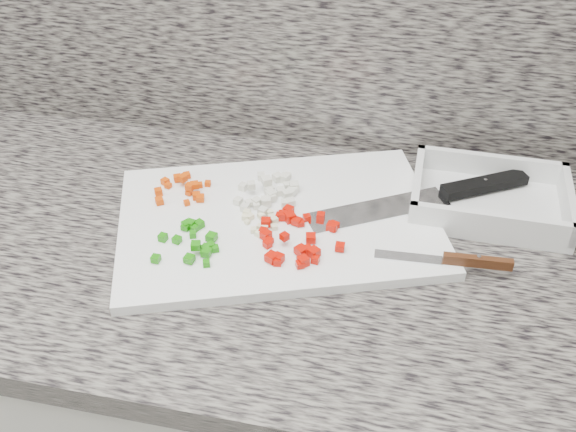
# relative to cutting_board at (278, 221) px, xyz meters

# --- Properties ---
(cabinet) EXTENTS (3.92, 0.62, 0.86)m
(cabinet) POSITION_rel_cutting_board_xyz_m (-0.10, -0.04, -0.48)
(cabinet) COLOR silver
(cabinet) RESTS_ON ground
(countertop) EXTENTS (3.96, 0.64, 0.04)m
(countertop) POSITION_rel_cutting_board_xyz_m (-0.10, -0.04, -0.03)
(countertop) COLOR slate
(countertop) RESTS_ON cabinet
(cutting_board) EXTENTS (0.58, 0.48, 0.02)m
(cutting_board) POSITION_rel_cutting_board_xyz_m (0.00, 0.00, 0.00)
(cutting_board) COLOR white
(cutting_board) RESTS_ON countertop
(carrot_pile) EXTENTS (0.09, 0.10, 0.02)m
(carrot_pile) POSITION_rel_cutting_board_xyz_m (-0.17, 0.03, 0.02)
(carrot_pile) COLOR #D24004
(carrot_pile) RESTS_ON cutting_board
(onion_pile) EXTENTS (0.10, 0.12, 0.02)m
(onion_pile) POSITION_rel_cutting_board_xyz_m (-0.02, 0.05, 0.02)
(onion_pile) COLOR silver
(onion_pile) RESTS_ON cutting_board
(green_pepper_pile) EXTENTS (0.10, 0.10, 0.02)m
(green_pepper_pile) POSITION_rel_cutting_board_xyz_m (-0.11, -0.09, 0.02)
(green_pepper_pile) COLOR #1A7C0B
(green_pepper_pile) RESTS_ON cutting_board
(red_pepper_pile) EXTENTS (0.14, 0.14, 0.02)m
(red_pepper_pile) POSITION_rel_cutting_board_xyz_m (0.04, -0.05, 0.02)
(red_pepper_pile) COLOR #C20E02
(red_pepper_pile) RESTS_ON cutting_board
(garlic_pile) EXTENTS (0.06, 0.07, 0.01)m
(garlic_pile) POSITION_rel_cutting_board_xyz_m (-0.02, -0.02, 0.01)
(garlic_pile) COLOR beige
(garlic_pile) RESTS_ON cutting_board
(chef_knife) EXTENTS (0.35, 0.23, 0.02)m
(chef_knife) POSITION_rel_cutting_board_xyz_m (0.26, 0.11, 0.01)
(chef_knife) COLOR white
(chef_knife) RESTS_ON cutting_board
(paring_knife) EXTENTS (0.20, 0.02, 0.02)m
(paring_knife) POSITION_rel_cutting_board_xyz_m (0.28, -0.05, 0.01)
(paring_knife) COLOR white
(paring_knife) RESTS_ON cutting_board
(tray) EXTENTS (0.25, 0.18, 0.05)m
(tray) POSITION_rel_cutting_board_xyz_m (0.33, 0.11, 0.01)
(tray) COLOR silver
(tray) RESTS_ON countertop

